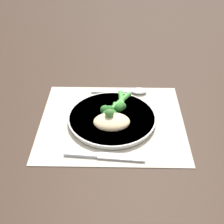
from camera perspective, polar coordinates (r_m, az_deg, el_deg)
The scene contains 11 objects.
ground_plane at distance 0.87m, azimuth -0.00°, elevation -1.74°, with size 3.00×3.00×0.00m, color #332319.
placemat at distance 0.86m, azimuth -0.00°, elevation -1.64°, with size 0.40×0.34×0.00m.
plate at distance 0.86m, azimuth -0.00°, elevation -1.11°, with size 0.24×0.24×0.01m.
chicken_fillet at distance 0.81m, azimuth -0.24°, elevation -1.78°, with size 0.10×0.07×0.03m.
pesto_dollop_primary at distance 0.80m, azimuth -0.48°, elevation -0.27°, with size 0.02×0.02×0.02m.
broccoli_stalk_front at distance 0.82m, azimuth -0.31°, elevation -1.53°, with size 0.05×0.11×0.03m.
broccoli_stalk_left at distance 0.84m, azimuth -0.05°, elevation -0.41°, with size 0.06×0.11×0.03m.
broccoli_stalk_rear at distance 0.87m, azimuth 0.07°, elevation 0.99°, with size 0.09×0.10×0.03m.
broccoli_stalk_right at distance 0.88m, azimuth 1.61°, elevation 1.47°, with size 0.03×0.10×0.02m.
knife at distance 0.76m, azimuth -1.60°, elevation -8.00°, with size 0.20×0.03×0.01m.
spoon at distance 0.98m, azimuth 3.75°, elevation 3.87°, with size 0.17×0.03×0.01m.
Camera 1 is at (-0.01, 0.67, 0.54)m, focal length 50.00 mm.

